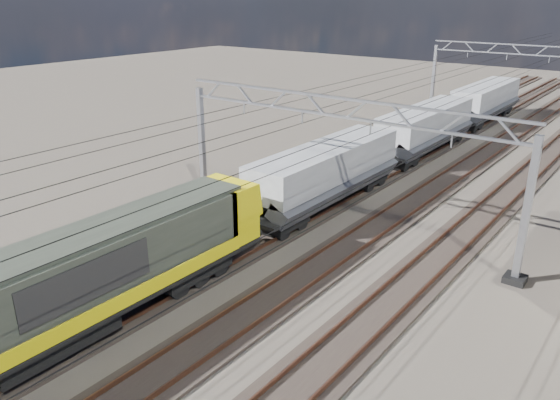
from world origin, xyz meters
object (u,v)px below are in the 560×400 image
Objects in this scene: hopper_wagon_lead at (326,171)px; hopper_wagon_mid at (426,126)px; catenary_gantry_far at (525,78)px; locomotive at (41,296)px; hopper_wagon_third at (486,100)px; catenary_gantry_mid at (334,159)px.

hopper_wagon_mid is at bearing 90.00° from hopper_wagon_lead.
catenary_gantry_far is at bearing 86.58° from hopper_wagon_lead.
hopper_wagon_mid is at bearing -95.92° from catenary_gantry_far.
hopper_wagon_third is at bearing 90.00° from locomotive.
hopper_wagon_lead is at bearing -90.00° from hopper_wagon_mid.
locomotive reaches higher than hopper_wagon_lead.
catenary_gantry_mid is 1.53× the size of hopper_wagon_mid.
catenary_gantry_far is 33.59m from hopper_wagon_lead.
hopper_wagon_mid is (0.00, 14.20, 0.00)m from hopper_wagon_lead.
catenary_gantry_far is 19.46m from hopper_wagon_mid.
hopper_wagon_mid is (-2.00, 16.72, -1.67)m from catenary_gantry_mid.
hopper_wagon_mid is (-2.00, -19.28, -1.67)m from catenary_gantry_far.
hopper_wagon_third is at bearing 90.00° from hopper_wagon_lead.
hopper_wagon_third is (-2.00, -5.08, -1.67)m from catenary_gantry_far.
catenary_gantry_mid is 31.03m from hopper_wagon_third.
hopper_wagon_lead is at bearing -90.00° from hopper_wagon_third.
hopper_wagon_lead is 1.00× the size of hopper_wagon_mid.
hopper_wagon_lead is at bearing 128.49° from catenary_gantry_mid.
locomotive is 1.62× the size of hopper_wagon_mid.
catenary_gantry_mid is 16.92m from hopper_wagon_mid.
catenary_gantry_mid is at bearing 82.49° from locomotive.
catenary_gantry_mid reaches higher than hopper_wagon_mid.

